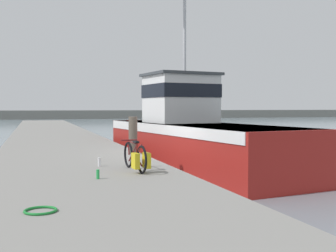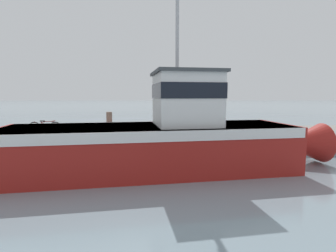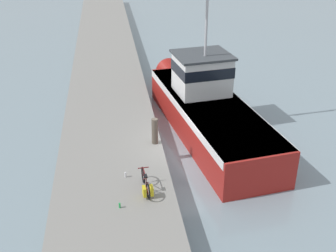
# 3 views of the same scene
# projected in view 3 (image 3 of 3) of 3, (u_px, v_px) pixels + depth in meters

# --- Properties ---
(ground_plane) EXTENTS (320.00, 320.00, 0.00)m
(ground_plane) POSITION_uv_depth(u_px,v_px,m) (177.00, 160.00, 20.53)
(ground_plane) COLOR gray
(dock_pier) EXTENTS (4.81, 80.00, 0.98)m
(dock_pier) POSITION_uv_depth(u_px,v_px,m) (112.00, 156.00, 19.90)
(dock_pier) COLOR gray
(dock_pier) RESTS_ON ground_plane
(fishing_boat_main) EXTENTS (5.02, 13.98, 8.72)m
(fishing_boat_main) POSITION_uv_depth(u_px,v_px,m) (206.00, 106.00, 22.82)
(fishing_boat_main) COLOR maroon
(fishing_boat_main) RESTS_ON ground_plane
(bicycle_touring) EXTENTS (0.51, 1.79, 0.75)m
(bicycle_touring) POSITION_uv_depth(u_px,v_px,m) (146.00, 185.00, 16.37)
(bicycle_touring) COLOR black
(bicycle_touring) RESTS_ON dock_pier
(mooring_post) EXTENTS (0.30, 0.30, 1.27)m
(mooring_post) POSITION_uv_depth(u_px,v_px,m) (155.00, 131.00, 19.75)
(mooring_post) COLOR #51473D
(mooring_post) RESTS_ON dock_pier
(water_bottle_on_curb) EXTENTS (0.07, 0.07, 0.21)m
(water_bottle_on_curb) POSITION_uv_depth(u_px,v_px,m) (120.00, 205.00, 15.62)
(water_bottle_on_curb) COLOR green
(water_bottle_on_curb) RESTS_ON dock_pier
(water_bottle_by_bike) EXTENTS (0.07, 0.07, 0.24)m
(water_bottle_by_bike) POSITION_uv_depth(u_px,v_px,m) (125.00, 175.00, 17.42)
(water_bottle_by_bike) COLOR silver
(water_bottle_by_bike) RESTS_ON dock_pier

